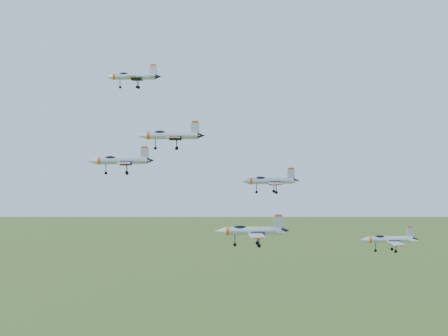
{
  "coord_description": "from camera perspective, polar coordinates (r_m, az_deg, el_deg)",
  "views": [
    {
      "loc": [
        9.12,
        -114.6,
        148.52
      ],
      "look_at": [
        5.25,
        -2.69,
        140.63
      ],
      "focal_mm": 50.0,
      "sensor_mm": 36.0,
      "label": 1
    }
  ],
  "objects": [
    {
      "name": "jet_trail",
      "position": [
        116.12,
        14.8,
        -6.32
      ],
      "size": [
        10.87,
        9.04,
        2.9
      ],
      "rotation": [
        0.0,
        0.0,
        0.11
      ],
      "color": "silver"
    },
    {
      "name": "jet_right_low",
      "position": [
        102.02,
        2.5,
        -5.74
      ],
      "size": [
        12.34,
        10.25,
        3.3
      ],
      "rotation": [
        0.0,
        0.0,
        0.1
      ],
      "color": "silver"
    },
    {
      "name": "jet_left_low",
      "position": [
        120.99,
        4.18,
        -1.16
      ],
      "size": [
        11.74,
        9.86,
        3.15
      ],
      "rotation": [
        0.0,
        0.0,
        0.19
      ],
      "color": "silver"
    },
    {
      "name": "jet_right_high",
      "position": [
        99.13,
        -9.46,
        0.68
      ],
      "size": [
        10.41,
        8.76,
        2.8
      ],
      "rotation": [
        0.0,
        0.0,
        0.21
      ],
      "color": "silver"
    },
    {
      "name": "jet_left_high",
      "position": [
        118.42,
        -4.95,
        2.99
      ],
      "size": [
        13.03,
        10.82,
        3.48
      ],
      "rotation": [
        0.0,
        0.0,
        0.1
      ],
      "color": "silver"
    },
    {
      "name": "jet_lead",
      "position": [
        126.77,
        -8.38,
        8.28
      ],
      "size": [
        11.46,
        9.42,
        3.07
      ],
      "rotation": [
        0.0,
        0.0,
        0.02
      ],
      "color": "silver"
    }
  ]
}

